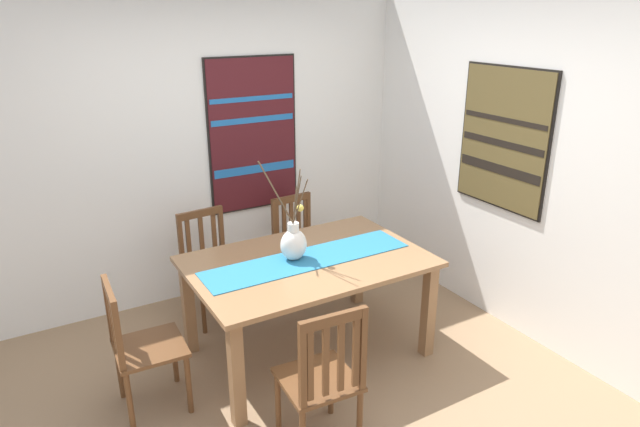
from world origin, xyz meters
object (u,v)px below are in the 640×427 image
object	(u,v)px
centerpiece_vase	(294,242)
chair_3	(323,377)
chair_2	(210,264)
painting_on_back_wall	(253,135)
painting_on_side_wall	(504,139)
chair_0	(140,345)
dining_table	(308,273)
chair_1	(299,242)

from	to	relation	value
centerpiece_vase	chair_3	world-z (taller)	centerpiece_vase
chair_2	centerpiece_vase	bearing A→B (deg)	-68.23
centerpiece_vase	painting_on_back_wall	bearing A→B (deg)	77.71
chair_3	painting_on_side_wall	xyz separation A→B (m)	(2.00, 0.66, 1.01)
centerpiece_vase	chair_0	bearing A→B (deg)	-176.93
chair_0	painting_on_back_wall	world-z (taller)	painting_on_back_wall
chair_3	painting_on_side_wall	world-z (taller)	painting_on_side_wall
dining_table	chair_0	xyz separation A→B (m)	(-1.21, -0.01, -0.20)
dining_table	chair_1	xyz separation A→B (m)	(0.42, 0.92, -0.20)
chair_0	chair_1	world-z (taller)	chair_0
chair_2	painting_on_side_wall	xyz separation A→B (m)	(2.02, -1.13, 1.04)
chair_1	painting_on_back_wall	size ratio (longest dim) A/B	0.65
centerpiece_vase	chair_2	size ratio (longest dim) A/B	0.80
dining_table	painting_on_back_wall	size ratio (longest dim) A/B	1.23
chair_3	chair_0	bearing A→B (deg)	132.47
chair_2	chair_3	size ratio (longest dim) A/B	0.93
dining_table	chair_2	size ratio (longest dim) A/B	1.85
chair_0	painting_on_side_wall	bearing A→B (deg)	-4.54
dining_table	chair_2	xyz separation A→B (m)	(-0.43, 0.90, -0.20)
painting_on_side_wall	painting_on_back_wall	bearing A→B (deg)	131.79
centerpiece_vase	dining_table	bearing A→B (deg)	-27.87
chair_1	chair_2	world-z (taller)	chair_2
dining_table	chair_3	size ratio (longest dim) A/B	1.73
chair_1	chair_3	distance (m)	1.99
centerpiece_vase	painting_on_side_wall	world-z (taller)	painting_on_side_wall
chair_0	painting_on_side_wall	world-z (taller)	painting_on_side_wall
painting_on_back_wall	painting_on_side_wall	distance (m)	2.11
dining_table	chair_3	world-z (taller)	chair_3
dining_table	chair_2	bearing A→B (deg)	115.41
dining_table	centerpiece_vase	bearing A→B (deg)	152.13
dining_table	chair_3	distance (m)	0.99
chair_0	chair_3	distance (m)	1.19
chair_0	chair_2	world-z (taller)	chair_0
dining_table	painting_on_back_wall	distance (m)	1.53
centerpiece_vase	chair_3	distance (m)	1.07
dining_table	painting_on_side_wall	distance (m)	1.82
dining_table	chair_1	bearing A→B (deg)	65.30
centerpiece_vase	chair_0	world-z (taller)	centerpiece_vase
painting_on_back_wall	chair_2	bearing A→B (deg)	-144.92
chair_1	chair_2	xyz separation A→B (m)	(-0.85, -0.02, -0.00)
dining_table	chair_3	xyz separation A→B (m)	(-0.40, -0.89, -0.17)
chair_0	chair_3	xyz separation A→B (m)	(0.80, -0.88, 0.02)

